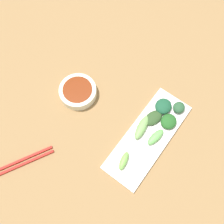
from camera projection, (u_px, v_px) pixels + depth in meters
tabletop at (113, 124)px, 0.96m from camera, size 2.10×2.10×0.02m
sauce_bowl at (78, 92)px, 0.98m from camera, size 0.14×0.14×0.04m
serving_plate at (148, 137)px, 0.93m from camera, size 0.14×0.37×0.01m
broccoli_stalk_0 at (156, 137)px, 0.91m from camera, size 0.04×0.08×0.02m
broccoli_leafy_1 at (153, 118)px, 0.94m from camera, size 0.06×0.08×0.02m
broccoli_leafy_2 at (179, 108)px, 0.95m from camera, size 0.04×0.05×0.03m
broccoli_stalk_3 at (142, 127)px, 0.92m from camera, size 0.05×0.10×0.02m
broccoli_leafy_4 at (163, 106)px, 0.95m from camera, size 0.06×0.06×0.03m
broccoli_leafy_5 at (169, 121)px, 0.93m from camera, size 0.06×0.06×0.02m
broccoli_stalk_6 at (124, 161)px, 0.88m from camera, size 0.04×0.07×0.02m
chopsticks at (21, 163)px, 0.90m from camera, size 0.13×0.21×0.01m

